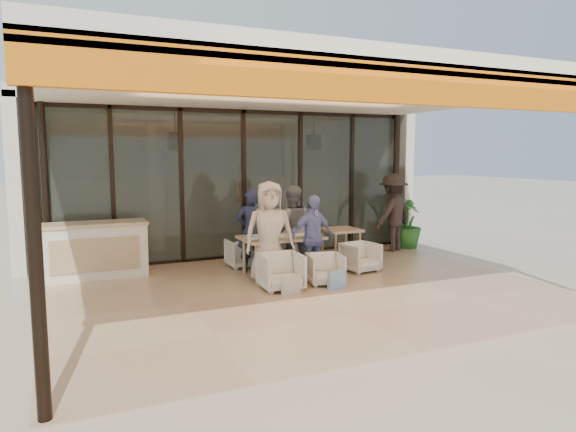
% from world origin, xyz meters
% --- Properties ---
extents(ground, '(70.00, 70.00, 0.00)m').
position_xyz_m(ground, '(0.00, 0.00, 0.00)').
color(ground, '#C6B293').
rests_on(ground, ground).
extents(terrace_floor, '(8.00, 6.00, 0.01)m').
position_xyz_m(terrace_floor, '(0.00, 0.00, 0.01)').
color(terrace_floor, tan).
rests_on(terrace_floor, ground).
extents(terrace_structure, '(8.00, 6.00, 3.40)m').
position_xyz_m(terrace_structure, '(0.00, -0.26, 3.25)').
color(terrace_structure, silver).
rests_on(terrace_structure, ground).
extents(glass_storefront, '(8.08, 0.10, 3.20)m').
position_xyz_m(glass_storefront, '(0.00, 3.00, 1.60)').
color(glass_storefront, '#9EADA3').
rests_on(glass_storefront, ground).
extents(interior_block, '(9.05, 3.62, 3.52)m').
position_xyz_m(interior_block, '(0.01, 5.31, 2.23)').
color(interior_block, silver).
rests_on(interior_block, ground).
extents(host_counter, '(1.85, 0.65, 1.04)m').
position_xyz_m(host_counter, '(-3.12, 2.30, 0.53)').
color(host_counter, silver).
rests_on(host_counter, ground).
extents(dining_table, '(1.50, 0.90, 0.93)m').
position_xyz_m(dining_table, '(0.07, 1.15, 0.69)').
color(dining_table, tan).
rests_on(dining_table, ground).
extents(chair_far_left, '(0.62, 0.58, 0.64)m').
position_xyz_m(chair_far_left, '(-0.35, 2.10, 0.32)').
color(chair_far_left, white).
rests_on(chair_far_left, ground).
extents(chair_far_right, '(0.69, 0.65, 0.68)m').
position_xyz_m(chair_far_right, '(0.49, 2.10, 0.34)').
color(chair_far_right, white).
rests_on(chair_far_right, ground).
extents(chair_near_left, '(0.71, 0.67, 0.69)m').
position_xyz_m(chair_near_left, '(-0.35, 0.20, 0.35)').
color(chair_near_left, white).
rests_on(chair_near_left, ground).
extents(chair_near_right, '(0.69, 0.66, 0.60)m').
position_xyz_m(chair_near_right, '(0.49, 0.20, 0.30)').
color(chair_near_right, white).
rests_on(chair_near_right, ground).
extents(diner_navy, '(0.65, 0.48, 1.61)m').
position_xyz_m(diner_navy, '(-0.35, 1.60, 0.80)').
color(diner_navy, '#1B213C').
rests_on(diner_navy, ground).
extents(diner_grey, '(0.94, 0.81, 1.65)m').
position_xyz_m(diner_grey, '(0.49, 1.60, 0.83)').
color(diner_grey, slate).
rests_on(diner_grey, ground).
extents(diner_cream, '(0.95, 0.69, 1.80)m').
position_xyz_m(diner_cream, '(-0.35, 0.70, 0.90)').
color(diner_cream, beige).
rests_on(diner_cream, ground).
extents(diner_periwinkle, '(0.95, 0.51, 1.53)m').
position_xyz_m(diner_periwinkle, '(0.49, 0.70, 0.77)').
color(diner_periwinkle, '#7D8BD0').
rests_on(diner_periwinkle, ground).
extents(tote_bag_cream, '(0.30, 0.10, 0.34)m').
position_xyz_m(tote_bag_cream, '(-0.35, -0.20, 0.17)').
color(tote_bag_cream, silver).
rests_on(tote_bag_cream, ground).
extents(tote_bag_blue, '(0.30, 0.10, 0.34)m').
position_xyz_m(tote_bag_blue, '(0.49, -0.20, 0.17)').
color(tote_bag_blue, '#99BFD8').
rests_on(tote_bag_blue, ground).
extents(side_table, '(0.70, 0.70, 0.74)m').
position_xyz_m(side_table, '(1.57, 1.52, 0.64)').
color(side_table, tan).
rests_on(side_table, ground).
extents(side_chair, '(0.69, 0.65, 0.63)m').
position_xyz_m(side_chair, '(1.57, 0.77, 0.32)').
color(side_chair, white).
rests_on(side_chair, ground).
extents(standing_woman, '(1.33, 1.05, 1.81)m').
position_xyz_m(standing_woman, '(3.38, 2.25, 0.91)').
color(standing_woman, black).
rests_on(standing_woman, ground).
extents(potted_palm, '(1.00, 1.00, 1.26)m').
position_xyz_m(potted_palm, '(3.93, 2.44, 0.63)').
color(potted_palm, '#1E5919').
rests_on(potted_palm, ground).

